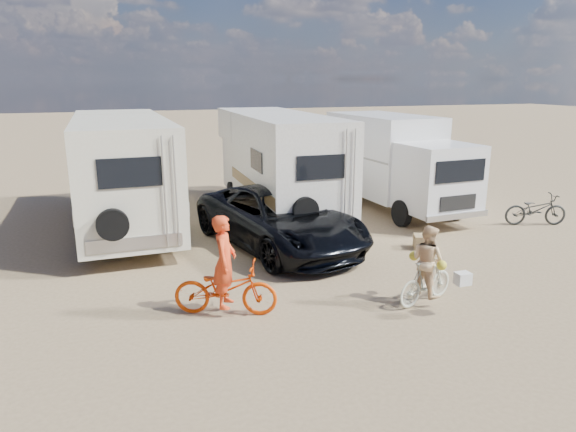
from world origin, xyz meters
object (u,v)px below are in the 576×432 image
object	(u,v)px
crate	(423,242)
rv_main	(278,166)
rv_left	(123,174)
box_truck	(397,164)
rider_woman	(427,269)
bike_parked	(536,209)
dark_suv	(279,218)
rider_man	(225,270)
bike_woman	(426,281)
cooler	(301,241)
bike_man	(225,289)

from	to	relation	value
crate	rv_main	bearing A→B (deg)	119.56
rv_left	crate	bearing A→B (deg)	-33.19
box_truck	rider_woman	size ratio (longest dim) A/B	4.39
rv_left	bike_parked	xyz separation A→B (m)	(12.24, -3.85, -1.19)
rv_main	dark_suv	size ratio (longest dim) A/B	1.33
rider_man	bike_woman	bearing A→B (deg)	-79.26
rider_man	bike_parked	world-z (taller)	rider_man
bike_parked	cooler	distance (m)	7.81
bike_man	rider_woman	distance (m)	4.10
bike_woman	cooler	distance (m)	4.37
rv_left	bike_man	bearing A→B (deg)	-78.19
rv_main	box_truck	size ratio (longest dim) A/B	1.20
rv_left	dark_suv	distance (m)	5.19
rider_man	crate	world-z (taller)	rider_man
rv_main	bike_woman	distance (m)	7.88
box_truck	bike_woman	distance (m)	8.11
bike_woman	cooler	xyz separation A→B (m)	(-1.18, 4.20, -0.26)
box_truck	rider_man	size ratio (longest dim) A/B	3.55
bike_woman	rider_woman	distance (m)	0.28
rider_woman	bike_parked	xyz separation A→B (m)	(6.62, 3.97, -0.23)
bike_parked	cooler	size ratio (longest dim) A/B	3.82
box_truck	dark_suv	xyz separation A→B (m)	(-5.19, -2.71, -0.81)
rv_main	crate	distance (m)	5.59
bike_woman	bike_man	bearing A→B (deg)	61.14
cooler	bike_parked	bearing A→B (deg)	16.32
rv_main	rider_man	size ratio (longest dim) A/B	4.27
bike_parked	dark_suv	bearing A→B (deg)	104.38
cooler	bike_man	bearing A→B (deg)	-111.89
dark_suv	bike_man	bearing A→B (deg)	-135.50
bike_woman	rv_main	bearing A→B (deg)	-12.28
box_truck	dark_suv	world-z (taller)	box_truck
bike_man	bike_parked	world-z (taller)	bike_man
bike_parked	rv_main	bearing A→B (deg)	80.85
rv_main	bike_parked	xyz separation A→B (m)	(7.34, -3.78, -1.20)
bike_man	rider_woman	bearing A→B (deg)	-79.26
bike_woman	rider_woman	size ratio (longest dim) A/B	1.04
box_truck	crate	distance (m)	4.66
rv_left	crate	size ratio (longest dim) A/B	17.48
rider_man	rider_woman	size ratio (longest dim) A/B	1.24
bike_man	cooler	distance (m)	4.44
crate	rv_left	bearing A→B (deg)	147.88
bike_man	box_truck	bearing A→B (deg)	-27.36
rv_left	bike_woman	world-z (taller)	rv_left
rider_man	bike_parked	bearing A→B (deg)	-51.35
cooler	dark_suv	bearing A→B (deg)	167.44
crate	dark_suv	bearing A→B (deg)	158.41
dark_suv	bike_woman	world-z (taller)	dark_suv
rv_main	cooler	size ratio (longest dim) A/B	15.54
rv_left	bike_man	size ratio (longest dim) A/B	4.06
bike_man	bike_parked	distance (m)	11.10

